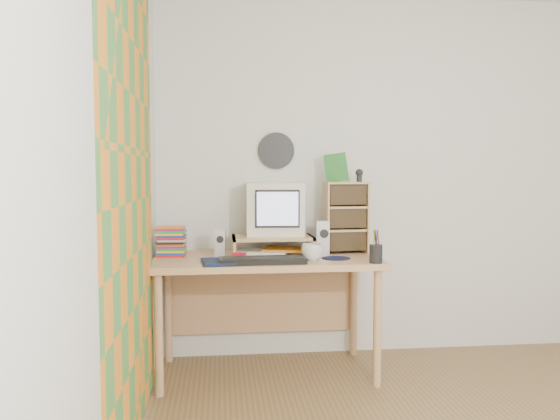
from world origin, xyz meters
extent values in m
plane|color=white|center=(0.00, 1.75, 1.25)|extent=(3.50, 0.00, 3.50)
plane|color=white|center=(-1.75, 0.00, 1.25)|extent=(0.00, 3.50, 3.50)
plane|color=orange|center=(-1.71, 0.48, 1.15)|extent=(0.00, 2.20, 2.20)
cylinder|color=black|center=(-0.93, 1.73, 1.43)|extent=(0.25, 0.02, 0.25)
cube|color=tan|center=(-1.03, 1.38, 0.73)|extent=(1.40, 0.70, 0.04)
cube|color=tan|center=(-1.03, 1.71, 0.38)|extent=(1.33, 0.02, 0.41)
cylinder|color=tan|center=(-1.67, 1.09, 0.35)|extent=(0.05, 0.05, 0.71)
cylinder|color=tan|center=(-0.39, 1.09, 0.35)|extent=(0.05, 0.05, 0.71)
cylinder|color=tan|center=(-1.67, 1.67, 0.35)|extent=(0.05, 0.05, 0.71)
cylinder|color=tan|center=(-0.39, 1.67, 0.35)|extent=(0.05, 0.05, 0.71)
cube|color=tan|center=(-1.23, 1.48, 0.81)|extent=(0.02, 0.30, 0.12)
cube|color=tan|center=(-0.73, 1.48, 0.81)|extent=(0.02, 0.30, 0.12)
cube|color=tan|center=(-0.98, 1.48, 0.86)|extent=(0.52, 0.30, 0.02)
cube|color=silver|center=(-0.96, 1.53, 1.04)|extent=(0.39, 0.39, 0.34)
cube|color=silver|center=(-1.32, 1.41, 0.84)|extent=(0.07, 0.07, 0.18)
cube|color=silver|center=(-0.66, 1.41, 0.86)|extent=(0.09, 0.09, 0.22)
cube|color=black|center=(-1.07, 1.14, 0.77)|extent=(0.51, 0.18, 0.03)
cube|color=tan|center=(-0.49, 1.51, 0.98)|extent=(0.29, 0.17, 0.47)
imported|color=silver|center=(-0.77, 1.21, 0.80)|extent=(0.16, 0.16, 0.10)
imported|color=#0F1B38|center=(-1.42, 1.15, 0.77)|extent=(0.24, 0.19, 0.04)
cylinder|color=black|center=(-0.61, 1.26, 0.75)|extent=(0.22, 0.22, 0.00)
cube|color=red|center=(-1.20, 1.30, 0.77)|extent=(0.09, 0.07, 0.04)
cube|color=#1C621C|center=(-0.56, 1.51, 1.31)|extent=(0.15, 0.06, 0.19)
camera|label=1|loc=(-1.31, -2.02, 1.28)|focal=35.00mm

